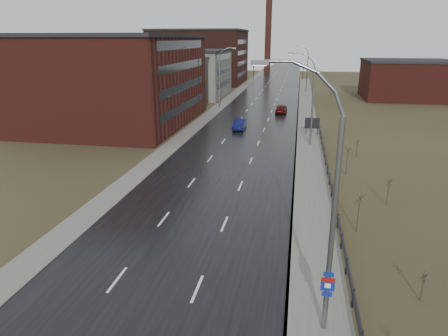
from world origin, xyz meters
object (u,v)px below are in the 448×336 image
at_px(streetlight_main, 326,210).
at_px(car_far, 281,109).
at_px(car_near, 240,125).
at_px(billboard, 312,124).

distance_m(streetlight_main, car_far, 56.88).
xyz_separation_m(streetlight_main, car_near, (-9.75, 41.64, -5.29)).
height_order(streetlight_main, billboard, streetlight_main).
height_order(billboard, car_far, billboard).
height_order(streetlight_main, car_far, streetlight_main).
bearing_deg(billboard, car_far, 106.41).
bearing_deg(car_near, billboard, -12.44).
bearing_deg(car_far, streetlight_main, 95.62).
bearing_deg(car_near, streetlight_main, -77.83).
bearing_deg(streetlight_main, car_near, 103.18).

